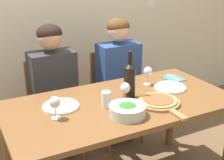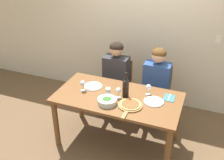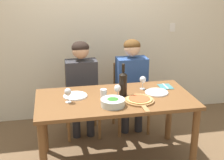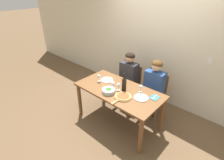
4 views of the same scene
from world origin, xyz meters
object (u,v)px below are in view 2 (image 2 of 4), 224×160
at_px(chair_left, 118,84).
at_px(person_woman, 116,73).
at_px(wine_bottle, 126,87).
at_px(broccoli_bowl, 107,101).
at_px(dinner_plate_left, 93,86).
at_px(wine_glass_right, 148,88).
at_px(dinner_plate_right, 154,101).
at_px(wine_glass_centre, 118,91).
at_px(water_tumbler, 108,92).
at_px(wine_glass_left, 83,84).
at_px(fork_on_napkin, 169,98).
at_px(person_man, 156,80).
at_px(chair_right, 157,91).
at_px(pizza_on_board, 130,105).

height_order(chair_left, person_woman, person_woman).
xyz_separation_m(chair_left, wine_bottle, (0.37, -0.74, 0.42)).
bearing_deg(broccoli_bowl, wine_bottle, 56.82).
relative_size(dinner_plate_left, wine_glass_right, 1.66).
bearing_deg(broccoli_bowl, dinner_plate_right, 24.82).
relative_size(chair_left, broccoli_bowl, 3.68).
distance_m(wine_glass_centre, water_tumbler, 0.15).
relative_size(wine_glass_left, wine_glass_right, 1.00).
bearing_deg(wine_glass_centre, water_tumbler, 177.22).
xyz_separation_m(wine_glass_left, fork_on_napkin, (1.11, 0.24, -0.10)).
bearing_deg(person_man, fork_on_napkin, -59.44).
bearing_deg(dinner_plate_left, person_man, 36.14).
distance_m(chair_right, person_man, 0.28).
relative_size(chair_left, wine_bottle, 2.51).
xyz_separation_m(pizza_on_board, wine_glass_centre, (-0.20, 0.12, 0.09)).
relative_size(wine_glass_right, water_tumbler, 1.37).
height_order(water_tumbler, fork_on_napkin, water_tumbler).
bearing_deg(dinner_plate_right, fork_on_napkin, 45.28).
relative_size(person_woman, wine_glass_right, 8.09).
xyz_separation_m(person_man, wine_glass_centre, (-0.34, -0.70, 0.13)).
bearing_deg(person_woman, broccoli_bowl, -76.24).
bearing_deg(person_man, pizza_on_board, -99.58).
bearing_deg(water_tumbler, wine_bottle, 15.23).
bearing_deg(person_man, broccoli_bowl, -115.82).
relative_size(person_man, dinner_plate_right, 4.86).
relative_size(chair_right, wine_glass_left, 5.79).
relative_size(broccoli_bowl, dinner_plate_left, 0.95).
distance_m(wine_glass_left, wine_glass_right, 0.87).
bearing_deg(chair_left, dinner_plate_right, -44.56).
relative_size(broccoli_bowl, pizza_on_board, 0.53).
bearing_deg(wine_glass_left, dinner_plate_right, 4.34).
bearing_deg(fork_on_napkin, person_man, 120.56).
bearing_deg(pizza_on_board, wine_glass_centre, 147.98).
distance_m(wine_bottle, wine_glass_right, 0.30).
relative_size(broccoli_bowl, wine_glass_centre, 1.57).
bearing_deg(broccoli_bowl, chair_left, 102.30).
bearing_deg(dinner_plate_right, chair_right, 98.48).
xyz_separation_m(wine_glass_left, wine_glass_right, (0.84, 0.22, 0.00)).
height_order(broccoli_bowl, fork_on_napkin, broccoli_bowl).
distance_m(dinner_plate_left, dinner_plate_right, 0.87).
relative_size(broccoli_bowl, fork_on_napkin, 1.32).
distance_m(water_tumbler, fork_on_napkin, 0.79).
distance_m(wine_bottle, wine_glass_centre, 0.11).
height_order(broccoli_bowl, dinner_plate_right, broccoli_bowl).
bearing_deg(dinner_plate_left, chair_right, 41.06).
bearing_deg(wine_glass_right, dinner_plate_right, -52.35).
bearing_deg(chair_left, pizza_on_board, -61.84).
height_order(person_man, dinner_plate_right, person_man).
bearing_deg(person_man, person_woman, 180.00).
bearing_deg(wine_bottle, wine_glass_right, 30.26).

